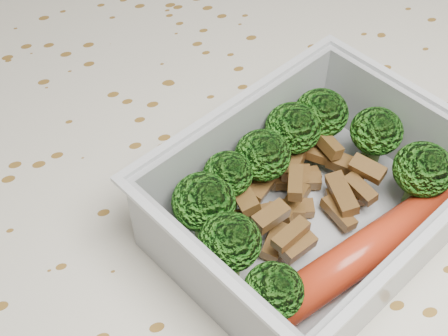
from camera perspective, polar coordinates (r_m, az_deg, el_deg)
name	(u,v)px	position (r m, az deg, el deg)	size (l,w,h in m)	color
dining_table	(227,264)	(0.51, 0.24, -8.73)	(1.40, 0.90, 0.75)	brown
tablecloth	(227,228)	(0.47, 0.26, -5.47)	(1.46, 0.96, 0.19)	silver
lunch_container	(313,208)	(0.41, 8.12, -3.63)	(0.24, 0.22, 0.07)	#B9BEC2
broccoli_florets	(294,174)	(0.41, 6.42, -0.58)	(0.18, 0.16, 0.05)	#608C3F
meat_pile	(302,190)	(0.42, 7.11, -2.00)	(0.11, 0.10, 0.03)	brown
sausage	(368,249)	(0.40, 13.07, -7.21)	(0.17, 0.07, 0.03)	red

